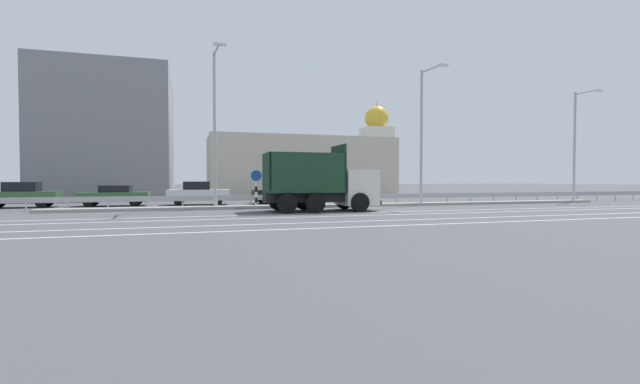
% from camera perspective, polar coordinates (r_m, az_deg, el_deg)
% --- Properties ---
extents(ground_plane, '(320.00, 320.00, 0.00)m').
position_cam_1_polar(ground_plane, '(25.91, 8.00, -2.25)').
color(ground_plane, '#4C4C4F').
extents(lane_strip_0, '(68.66, 0.16, 0.01)m').
position_cam_1_polar(lane_strip_0, '(22.25, 1.31, -2.86)').
color(lane_strip_0, silver).
rests_on(lane_strip_0, ground_plane).
extents(lane_strip_1, '(68.66, 0.16, 0.01)m').
position_cam_1_polar(lane_strip_1, '(20.60, 2.86, -3.22)').
color(lane_strip_1, silver).
rests_on(lane_strip_1, ground_plane).
extents(lane_strip_2, '(68.66, 0.16, 0.01)m').
position_cam_1_polar(lane_strip_2, '(18.12, 5.75, -3.88)').
color(lane_strip_2, silver).
rests_on(lane_strip_2, ground_plane).
extents(lane_strip_3, '(68.66, 0.16, 0.01)m').
position_cam_1_polar(lane_strip_3, '(16.31, 8.46, -4.50)').
color(lane_strip_3, silver).
rests_on(lane_strip_3, ground_plane).
extents(median_island, '(37.76, 1.10, 0.18)m').
position_cam_1_polar(median_island, '(28.33, 5.72, -1.74)').
color(median_island, gray).
rests_on(median_island, ground_plane).
extents(median_guardrail, '(68.66, 0.09, 0.78)m').
position_cam_1_polar(median_guardrail, '(29.45, 4.79, -0.67)').
color(median_guardrail, '#9EA0A5').
rests_on(median_guardrail, ground_plane).
extents(dump_truck, '(6.36, 2.86, 3.70)m').
position_cam_1_polar(dump_truck, '(24.12, 1.63, 0.47)').
color(dump_truck, silver).
rests_on(dump_truck, ground_plane).
extents(median_road_sign, '(0.72, 0.16, 2.37)m').
position_cam_1_polar(median_road_sign, '(26.37, -8.51, 0.51)').
color(median_road_sign, white).
rests_on(median_road_sign, ground_plane).
extents(street_lamp_1, '(0.71, 2.57, 9.33)m').
position_cam_1_polar(street_lamp_1, '(26.35, -13.82, 9.09)').
color(street_lamp_1, '#ADADB2').
rests_on(street_lamp_1, ground_plane).
extents(street_lamp_2, '(0.71, 2.52, 9.21)m').
position_cam_1_polar(street_lamp_2, '(30.12, 13.58, 8.02)').
color(street_lamp_2, '#ADADB2').
rests_on(street_lamp_2, ground_plane).
extents(street_lamp_3, '(0.71, 2.11, 8.60)m').
position_cam_1_polar(street_lamp_3, '(39.09, 31.01, 5.82)').
color(street_lamp_3, '#ADADB2').
rests_on(street_lamp_3, ground_plane).
extents(parked_car_1, '(4.36, 1.89, 1.62)m').
position_cam_1_polar(parked_car_1, '(32.77, -35.06, -0.33)').
color(parked_car_1, '#335B33').
rests_on(parked_car_1, ground_plane).
extents(parked_car_2, '(4.50, 1.92, 1.38)m').
position_cam_1_polar(parked_car_2, '(31.75, -25.75, -0.41)').
color(parked_car_2, '#335B33').
rests_on(parked_car_2, ground_plane).
extents(parked_car_3, '(4.31, 2.02, 1.64)m').
position_cam_1_polar(parked_car_3, '(31.30, -15.91, -0.16)').
color(parked_car_3, silver).
rests_on(parked_car_3, ground_plane).
extents(parked_car_4, '(4.04, 2.17, 1.50)m').
position_cam_1_polar(parked_car_4, '(32.02, -5.33, -0.16)').
color(parked_car_4, black).
rests_on(parked_car_4, ground_plane).
extents(background_building_0, '(11.40, 13.92, 12.34)m').
position_cam_1_polar(background_building_0, '(47.92, -26.04, 6.74)').
color(background_building_0, gray).
rests_on(background_building_0, ground_plane).
extents(background_building_1, '(18.49, 8.22, 6.05)m').
position_cam_1_polar(background_building_1, '(44.43, -2.66, 3.26)').
color(background_building_1, beige).
rests_on(background_building_1, ground_plane).
extents(church_tower, '(3.60, 3.60, 12.59)m').
position_cam_1_polar(church_tower, '(58.37, 7.57, 5.48)').
color(church_tower, silver).
rests_on(church_tower, ground_plane).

